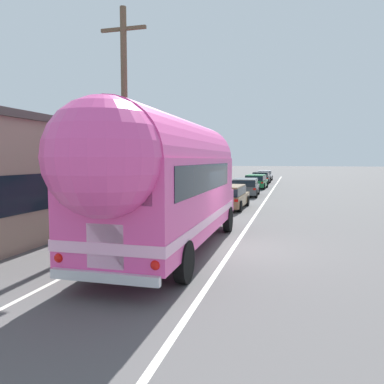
{
  "coord_description": "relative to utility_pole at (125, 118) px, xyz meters",
  "views": [
    {
      "loc": [
        1.81,
        -11.84,
        2.87
      ],
      "look_at": [
        -1.91,
        2.03,
        1.61
      ],
      "focal_mm": 35.19,
      "sensor_mm": 36.0,
      "label": 1
    }
  ],
  "objects": [
    {
      "name": "lane_markings",
      "position": [
        2.77,
        10.55,
        -4.42
      ],
      "size": [
        3.67,
        80.0,
        0.01
      ],
      "color": "silver",
      "rests_on": "ground"
    },
    {
      "name": "car_fifth",
      "position": [
        2.58,
        37.96,
        -3.69
      ],
      "size": [
        1.94,
        4.44,
        1.37
      ],
      "color": "silver",
      "rests_on": "ground"
    },
    {
      "name": "utility_pole",
      "position": [
        0.0,
        0.0,
        0.0
      ],
      "size": [
        1.8,
        0.24,
        8.5
      ],
      "color": "brown",
      "rests_on": "ground"
    },
    {
      "name": "car_second",
      "position": [
        2.67,
        16.12,
        -3.63
      ],
      "size": [
        2.11,
        4.44,
        1.37
      ],
      "color": "#474C51",
      "rests_on": "ground"
    },
    {
      "name": "painted_bus",
      "position": [
        2.64,
        -2.87,
        -2.12
      ],
      "size": [
        2.65,
        10.89,
        4.12
      ],
      "color": "#EA4C9E",
      "rests_on": "ground"
    },
    {
      "name": "car_lead",
      "position": [
        2.61,
        8.19,
        -3.63
      ],
      "size": [
        2.05,
        4.35,
        1.37
      ],
      "color": "olive",
      "rests_on": "ground"
    },
    {
      "name": "ground_plane",
      "position": [
        4.4,
        -1.45,
        -4.42
      ],
      "size": [
        300.0,
        300.0,
        0.0
      ],
      "primitive_type": "plane",
      "color": "#565454"
    },
    {
      "name": "car_fourth",
      "position": [
        2.62,
        31.75,
        -3.63
      ],
      "size": [
        2.02,
        4.32,
        1.37
      ],
      "color": "black",
      "rests_on": "ground"
    },
    {
      "name": "car_third",
      "position": [
        2.77,
        23.9,
        -3.63
      ],
      "size": [
        2.07,
        4.33,
        1.37
      ],
      "color": "#196633",
      "rests_on": "ground"
    }
  ]
}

